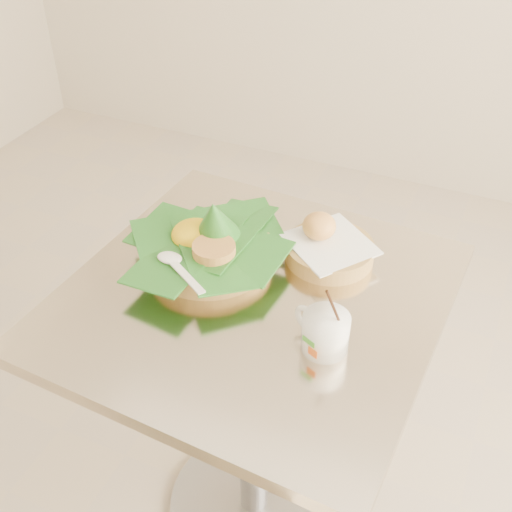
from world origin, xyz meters
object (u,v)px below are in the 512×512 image
at_px(cafe_table, 254,371).
at_px(coffee_mug, 324,331).
at_px(bread_basket, 328,247).
at_px(rice_basket, 209,243).

xyz_separation_m(cafe_table, coffee_mug, (0.17, -0.08, 0.26)).
bearing_deg(coffee_mug, cafe_table, 154.92).
distance_m(cafe_table, coffee_mug, 0.32).
xyz_separation_m(bread_basket, coffee_mug, (0.08, -0.25, 0.01)).
bearing_deg(rice_basket, coffee_mug, -25.22).
xyz_separation_m(cafe_table, bread_basket, (0.09, 0.17, 0.25)).
bearing_deg(bread_basket, coffee_mug, -72.69).
bearing_deg(coffee_mug, rice_basket, 154.78).
bearing_deg(cafe_table, coffee_mug, -25.08).
height_order(rice_basket, coffee_mug, rice_basket).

